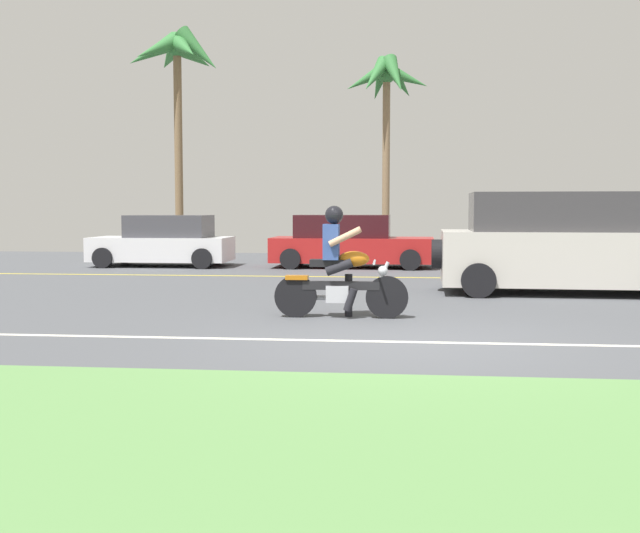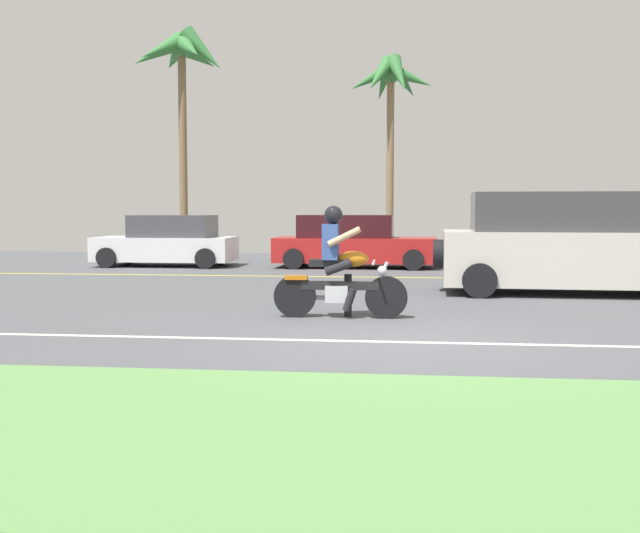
# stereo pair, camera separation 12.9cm
# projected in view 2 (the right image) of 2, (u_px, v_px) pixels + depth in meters

# --- Properties ---
(ground) EXTENTS (56.00, 30.00, 0.04)m
(ground) POSITION_uv_depth(u_px,v_px,m) (402.00, 310.00, 12.44)
(ground) COLOR #4C4F54
(grass_median) EXTENTS (56.00, 3.80, 0.06)m
(grass_median) POSITION_uv_depth(u_px,v_px,m) (393.00, 437.00, 5.41)
(grass_median) COLOR #5B8C4C
(grass_median) RESTS_ON ground
(lane_line_near) EXTENTS (50.40, 0.12, 0.01)m
(lane_line_near) POSITION_uv_depth(u_px,v_px,m) (400.00, 342.00, 9.38)
(lane_line_near) COLOR silver
(lane_line_near) RESTS_ON ground
(lane_line_far) EXTENTS (50.40, 0.12, 0.01)m
(lane_line_far) POSITION_uv_depth(u_px,v_px,m) (405.00, 277.00, 18.06)
(lane_line_far) COLOR yellow
(lane_line_far) RESTS_ON ground
(motorcyclist) EXTENTS (2.01, 0.66, 1.68)m
(motorcyclist) POSITION_uv_depth(u_px,v_px,m) (339.00, 271.00, 11.42)
(motorcyclist) COLOR black
(motorcyclist) RESTS_ON ground
(suv_nearby) EXTENTS (4.85, 2.28, 1.94)m
(suv_nearby) POSITION_uv_depth(u_px,v_px,m) (563.00, 245.00, 14.65)
(suv_nearby) COLOR beige
(suv_nearby) RESTS_ON ground
(parked_car_0) EXTENTS (3.87, 1.88, 1.44)m
(parked_car_0) POSITION_uv_depth(u_px,v_px,m) (168.00, 242.00, 21.59)
(parked_car_0) COLOR silver
(parked_car_0) RESTS_ON ground
(parked_car_1) EXTENTS (4.46, 1.91, 1.45)m
(parked_car_1) POSITION_uv_depth(u_px,v_px,m) (353.00, 243.00, 21.09)
(parked_car_1) COLOR #AD1E1E
(parked_car_1) RESTS_ON ground
(palm_tree_0) EXTENTS (2.78, 2.57, 6.48)m
(palm_tree_0) POSITION_uv_depth(u_px,v_px,m) (391.00, 89.00, 24.41)
(palm_tree_0) COLOR #846B4C
(palm_tree_0) RESTS_ON ground
(palm_tree_1) EXTENTS (3.46, 3.31, 7.75)m
(palm_tree_1) POSITION_uv_depth(u_px,v_px,m) (181.00, 62.00, 25.90)
(palm_tree_1) COLOR brown
(palm_tree_1) RESTS_ON ground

